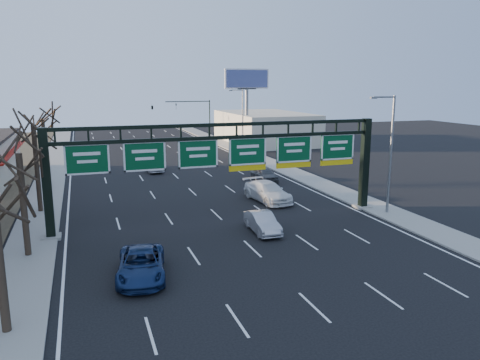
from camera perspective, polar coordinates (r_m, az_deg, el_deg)
name	(u,v)px	position (r m, az deg, el deg)	size (l,w,h in m)	color
ground	(265,260)	(27.07, 3.01, -9.74)	(160.00, 160.00, 0.00)	black
sidewalk_left	(45,197)	(44.58, -22.68, -1.93)	(3.00, 120.00, 0.12)	gray
sidewalk_right	(307,178)	(49.71, 8.14, 0.22)	(3.00, 120.00, 0.12)	gray
lane_markings	(188,187)	(45.46, -6.40, -0.89)	(21.60, 120.00, 0.01)	white
sign_gantry	(225,159)	(33.21, -1.79, 2.61)	(24.60, 1.20, 7.20)	black
building_right_distant	(265,127)	(79.39, 3.01, 6.41)	(12.00, 20.00, 5.00)	#BEB79D
tree_gantry	(17,135)	(28.68, -25.57, 5.01)	(3.60, 3.60, 8.48)	black
tree_mid	(32,111)	(38.54, -24.05, 7.70)	(3.60, 3.60, 9.24)	black
tree_far	(42,109)	(48.52, -23.03, 7.98)	(3.60, 3.60, 8.86)	black
streetlight_near	(390,148)	(36.95, 17.77, 3.69)	(2.15, 0.22, 9.00)	slate
streetlight_far	(242,117)	(67.21, 0.22, 7.66)	(2.15, 0.22, 9.00)	slate
billboard_right	(247,88)	(72.58, 0.84, 11.11)	(7.00, 0.50, 12.00)	slate
traffic_signal_mast	(174,110)	(79.92, -8.01, 8.50)	(10.16, 0.54, 7.00)	black
car_blue_suv	(141,265)	(25.05, -11.95, -10.06)	(2.38, 5.16, 1.43)	navy
car_silver_sedan	(262,222)	(31.71, 2.73, -5.18)	(1.43, 4.11, 1.35)	#A3A3A8
car_white_wagon	(268,192)	(39.88, 3.38, -1.43)	(2.30, 5.66, 1.64)	white
car_grey_far	(264,174)	(48.10, 2.99, 0.74)	(1.70, 4.23, 1.44)	#474A4C
car_silver_distant	(153,165)	(54.05, -10.59, 1.79)	(1.53, 4.39, 1.45)	#BCBCC1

